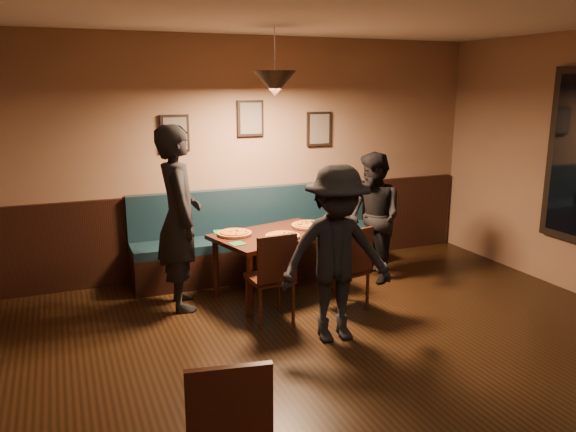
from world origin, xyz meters
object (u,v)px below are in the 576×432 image
Objects in this scene: chair_near_left at (270,276)px; diner_front at (336,255)px; soda_glass at (339,228)px; booth_bench at (259,234)px; diner_right at (373,218)px; tabasco_bottle at (318,226)px; chair_near_right at (345,268)px; dining_table at (276,264)px; diner_left at (179,218)px.

chair_near_left is 0.57× the size of diner_front.
booth_bench is at bearing 118.65° from soda_glass.
diner_front is 10.17× the size of soda_glass.
diner_right is 0.75m from tabasco_bottle.
diner_front is at bearing -118.41° from soda_glass.
chair_near_left reaches higher than chair_near_right.
diner_front is 1.22m from tabasco_bottle.
dining_table is 0.79m from soda_glass.
diner_left reaches higher than dining_table.
dining_table is 0.68× the size of diner_left.
tabasco_bottle is at bearing -24.96° from dining_table.
tabasco_bottle is (0.77, 0.55, 0.29)m from chair_near_left.
diner_left reaches higher than soda_glass.
dining_table is 8.21× the size of soda_glass.
chair_near_right is (0.49, -0.66, 0.10)m from dining_table.
diner_front is at bearing -89.03° from booth_bench.
chair_near_right is at bearing -87.14° from tabasco_bottle.
chair_near_right reaches higher than soda_glass.
dining_table is 0.81× the size of diner_front.
dining_table is 0.85× the size of diner_right.
chair_near_right is (0.43, -1.35, -0.06)m from booth_bench.
diner_front is 1.07m from soda_glass.
booth_bench is at bearing 117.69° from tabasco_bottle.
diner_front is 14.42× the size of tabasco_bottle.
diner_right reaches higher than chair_near_left.
chair_near_right is 1.74m from diner_left.
tabasco_bottle is (-0.03, 0.58, 0.30)m from chair_near_right.
diner_left is (-1.02, 0.04, 0.59)m from dining_table.
chair_near_left is at bearing -130.79° from dining_table.
chair_near_left is 0.60× the size of diner_right.
booth_bench is 0.71m from dining_table.
soda_glass is (0.11, 0.36, 0.32)m from chair_near_right.
diner_left is 2.23m from diner_right.
diner_right is at bearing 30.03° from chair_near_right.
diner_left reaches higher than tabasco_bottle.
chair_near_right reaches higher than dining_table.
dining_table is at bearing -94.73° from booth_bench.
tabasco_bottle is (0.40, -0.77, 0.24)m from booth_bench.
dining_table is 0.61m from tabasco_bottle.
chair_near_right is 1.02m from diner_right.
chair_near_left reaches higher than tabasco_bottle.
diner_front is (-1.11, -1.24, 0.04)m from diner_right.
chair_near_right is at bearing -51.68° from diner_right.
booth_bench is 2.00× the size of diner_right.
booth_bench is at bearing 70.27° from dining_table.
booth_bench reaches higher than soda_glass.
diner_left is (-1.51, 0.71, 0.50)m from chair_near_right.
dining_table is 11.63× the size of tabasco_bottle.
diner_left is at bearing 175.19° from tabasco_bottle.
dining_table is 1.33m from diner_front.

